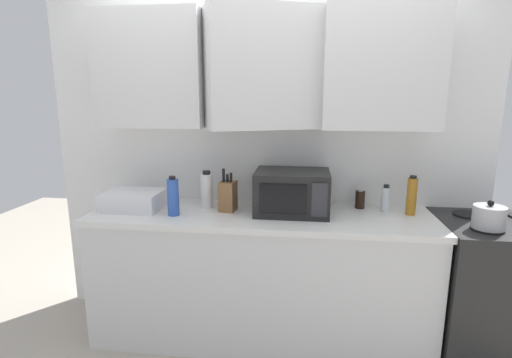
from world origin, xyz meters
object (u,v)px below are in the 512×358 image
object	(u,v)px
kettle	(489,217)
bottle_blue_cleaner	(173,197)
bottle_soy_dark	(360,199)
bottle_amber_vinegar	(412,196)
stove_range	(497,291)
dish_rack	(134,200)
knife_block	(228,196)
bottle_white_jar	(207,190)
bottle_clear_tall	(386,199)
microwave	(292,192)

from	to	relation	value
kettle	bottle_blue_cleaner	distance (m)	1.90
bottle_soy_dark	bottle_amber_vinegar	world-z (taller)	bottle_amber_vinegar
kettle	bottle_amber_vinegar	distance (m)	0.45
stove_range	dish_rack	world-z (taller)	dish_rack
knife_block	bottle_soy_dark	size ratio (longest dim) A/B	2.10
bottle_white_jar	bottle_clear_tall	world-z (taller)	bottle_white_jar
bottle_blue_cleaner	bottle_amber_vinegar	bearing A→B (deg)	7.64
bottle_white_jar	kettle	bearing A→B (deg)	-8.48
kettle	knife_block	bearing A→B (deg)	172.91
stove_range	knife_block	distance (m)	1.82
bottle_clear_tall	bottle_blue_cleaner	xyz separation A→B (m)	(-1.38, -0.25, 0.04)
microwave	bottle_blue_cleaner	bearing A→B (deg)	-168.64
microwave	bottle_blue_cleaner	world-z (taller)	microwave
kettle	bottle_soy_dark	distance (m)	0.77
bottle_amber_vinegar	microwave	bearing A→B (deg)	-176.09
microwave	knife_block	xyz separation A→B (m)	(-0.43, -0.01, -0.04)
microwave	dish_rack	xyz separation A→B (m)	(-1.08, -0.04, -0.08)
dish_rack	bottle_blue_cleaner	distance (m)	0.34
kettle	knife_block	xyz separation A→B (m)	(-1.56, 0.19, 0.02)
kettle	bottle_blue_cleaner	size ratio (longest dim) A/B	0.68
kettle	bottle_amber_vinegar	world-z (taller)	bottle_amber_vinegar
stove_range	bottle_amber_vinegar	bearing A→B (deg)	167.73
bottle_clear_tall	kettle	bearing A→B (deg)	-30.27
dish_rack	bottle_clear_tall	xyz separation A→B (m)	(1.70, 0.14, 0.03)
dish_rack	knife_block	distance (m)	0.65
microwave	bottle_soy_dark	bearing A→B (deg)	19.43
stove_range	knife_block	world-z (taller)	knife_block
dish_rack	bottle_amber_vinegar	world-z (taller)	bottle_amber_vinegar
microwave	dish_rack	size ratio (longest dim) A/B	1.26
bottle_blue_cleaner	bottle_white_jar	bearing A→B (deg)	50.24
dish_rack	bottle_soy_dark	world-z (taller)	bottle_soy_dark
bottle_white_jar	bottle_blue_cleaner	size ratio (longest dim) A/B	1.00
microwave	bottle_clear_tall	size ratio (longest dim) A/B	2.59
microwave	stove_range	bearing A→B (deg)	-2.80
dish_rack	bottle_blue_cleaner	world-z (taller)	bottle_blue_cleaner
kettle	bottle_clear_tall	size ratio (longest dim) A/B	0.95
knife_block	bottle_white_jar	size ratio (longest dim) A/B	1.12
stove_range	bottle_soy_dark	bearing A→B (deg)	164.95
bottle_blue_cleaner	knife_block	bearing A→B (deg)	23.40
bottle_blue_cleaner	bottle_soy_dark	bearing A→B (deg)	14.49
bottle_white_jar	bottle_amber_vinegar	distance (m)	1.36
bottle_clear_tall	bottle_blue_cleaner	bearing A→B (deg)	-169.68
microwave	knife_block	world-z (taller)	knife_block
microwave	bottle_white_jar	xyz separation A→B (m)	(-0.59, 0.05, -0.02)
bottle_clear_tall	bottle_amber_vinegar	world-z (taller)	bottle_amber_vinegar
microwave	bottle_soy_dark	world-z (taller)	microwave
dish_rack	bottle_white_jar	xyz separation A→B (m)	(0.49, 0.10, 0.06)
stove_range	kettle	bearing A→B (deg)	-140.53
stove_range	knife_block	bearing A→B (deg)	178.20
microwave	bottle_blue_cleaner	distance (m)	0.77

